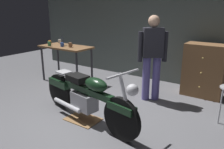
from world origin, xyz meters
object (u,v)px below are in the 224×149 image
(mug_brown_stoneware, at_px, (70,45))
(mug_green_speckled, at_px, (49,44))
(motorcycle, at_px, (86,96))
(person_standing, at_px, (152,55))
(mug_blue_enamel, at_px, (62,45))
(bottle, at_px, (62,41))
(mug_orange_travel, at_px, (50,42))
(mug_white_ceramic, at_px, (60,41))
(wooden_dresser, at_px, (204,70))

(mug_brown_stoneware, xyz_separation_m, mug_green_speckled, (-0.54, -0.17, -0.00))
(motorcycle, bearing_deg, person_standing, 83.23)
(person_standing, xyz_separation_m, mug_blue_enamel, (-2.24, -0.23, 0.02))
(motorcycle, relative_size, bottle, 9.00)
(person_standing, relative_size, mug_orange_travel, 15.22)
(mug_blue_enamel, height_order, mug_white_ceramic, same)
(motorcycle, height_order, mug_blue_enamel, motorcycle)
(mug_brown_stoneware, bearing_deg, person_standing, 5.28)
(mug_brown_stoneware, bearing_deg, bottle, 164.68)
(mug_blue_enamel, distance_m, mug_brown_stoneware, 0.23)
(wooden_dresser, height_order, mug_orange_travel, wooden_dresser)
(person_standing, distance_m, mug_white_ceramic, 2.69)
(person_standing, relative_size, mug_brown_stoneware, 14.20)
(motorcycle, height_order, wooden_dresser, wooden_dresser)
(mug_orange_travel, xyz_separation_m, bottle, (0.41, 0.05, 0.05))
(person_standing, bearing_deg, mug_orange_travel, -33.11)
(mug_orange_travel, relative_size, mug_brown_stoneware, 0.93)
(mug_blue_enamel, xyz_separation_m, mug_orange_travel, (-0.55, 0.09, -0.00))
(wooden_dresser, relative_size, mug_orange_travel, 10.03)
(motorcycle, xyz_separation_m, mug_orange_travel, (-2.35, 1.31, 0.50))
(person_standing, distance_m, mug_orange_travel, 2.79)
(mug_brown_stoneware, bearing_deg, motorcycle, -38.77)
(mug_brown_stoneware, bearing_deg, mug_white_ceramic, 156.86)
(mug_white_ceramic, xyz_separation_m, bottle, (0.31, -0.19, 0.05))
(mug_green_speckled, bearing_deg, mug_white_ceramic, 106.75)
(bottle, bearing_deg, mug_orange_travel, -172.54)
(mug_green_speckled, bearing_deg, wooden_dresser, 19.12)
(mug_white_ceramic, bearing_deg, mug_blue_enamel, -36.76)
(mug_blue_enamel, xyz_separation_m, mug_green_speckled, (-0.31, -0.12, 0.00))
(mug_white_ceramic, height_order, mug_orange_travel, mug_white_ceramic)
(mug_orange_travel, bearing_deg, person_standing, 2.90)
(wooden_dresser, xyz_separation_m, mug_green_speckled, (-3.36, -1.16, 0.40))
(motorcycle, bearing_deg, wooden_dresser, 71.31)
(mug_orange_travel, bearing_deg, mug_brown_stoneware, -3.31)
(mug_white_ceramic, relative_size, mug_orange_travel, 1.00)
(motorcycle, distance_m, bottle, 2.43)
(mug_white_ceramic, bearing_deg, mug_brown_stoneware, -23.14)
(bottle, bearing_deg, motorcycle, -35.15)
(mug_blue_enamel, xyz_separation_m, mug_brown_stoneware, (0.23, 0.05, 0.01))
(motorcycle, height_order, mug_white_ceramic, motorcycle)
(mug_white_ceramic, xyz_separation_m, mug_brown_stoneware, (0.68, -0.29, 0.01))
(wooden_dresser, relative_size, mug_brown_stoneware, 9.35)
(mug_white_ceramic, distance_m, bottle, 0.37)
(person_standing, distance_m, mug_green_speckled, 2.58)
(person_standing, xyz_separation_m, mug_orange_travel, (-2.79, -0.14, 0.02))
(wooden_dresser, distance_m, mug_blue_enamel, 3.24)
(mug_green_speckled, bearing_deg, motorcycle, -27.47)
(mug_green_speckled, xyz_separation_m, bottle, (0.18, 0.26, 0.04))
(mug_blue_enamel, distance_m, mug_orange_travel, 0.56)
(motorcycle, bearing_deg, mug_white_ceramic, 155.56)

